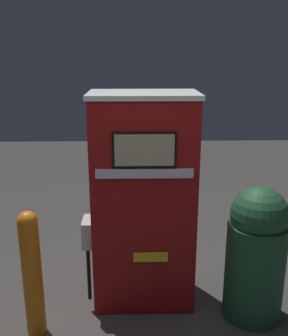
{
  "coord_description": "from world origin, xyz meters",
  "views": [
    {
      "loc": [
        -0.07,
        -2.96,
        2.24
      ],
      "look_at": [
        0.0,
        0.14,
        1.31
      ],
      "focal_mm": 42.0,
      "sensor_mm": 36.0,
      "label": 1
    }
  ],
  "objects": [
    {
      "name": "gas_pump",
      "position": [
        -0.0,
        0.27,
        0.96
      ],
      "size": [
        0.99,
        0.58,
        1.92
      ],
      "color": "maroon",
      "rests_on": "ground_plane"
    },
    {
      "name": "trash_bin",
      "position": [
        0.95,
        -0.01,
        0.6
      ],
      "size": [
        0.5,
        0.5,
        1.19
      ],
      "color": "#1E4C2D",
      "rests_on": "ground_plane"
    },
    {
      "name": "safety_bollard",
      "position": [
        -0.9,
        -0.2,
        0.57
      ],
      "size": [
        0.16,
        0.16,
        1.08
      ],
      "color": "orange",
      "rests_on": "ground_plane"
    },
    {
      "name": "ground_plane",
      "position": [
        0.0,
        0.0,
        0.0
      ],
      "size": [
        14.0,
        14.0,
        0.0
      ],
      "primitive_type": "plane",
      "color": "#423F3D"
    }
  ]
}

